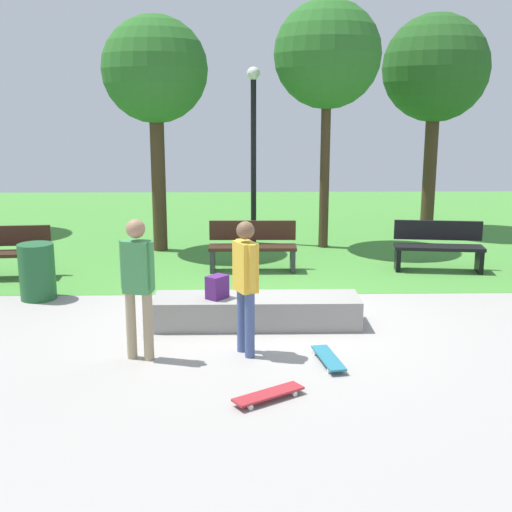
{
  "coord_description": "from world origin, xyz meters",
  "views": [
    {
      "loc": [
        -0.38,
        -9.04,
        2.98
      ],
      "look_at": [
        -0.19,
        0.11,
        0.88
      ],
      "focal_mm": 45.92,
      "sensor_mm": 36.0,
      "label": 1
    }
  ],
  "objects_px": {
    "backpack_on_ledge": "(217,287)",
    "skater_watching": "(246,278)",
    "trash_bin": "(37,272)",
    "park_bench_far_right": "(253,245)",
    "lamp_post": "(253,137)",
    "concrete_ledge": "(257,311)",
    "skateboard_by_ledge": "(328,358)",
    "park_bench_far_left": "(438,245)",
    "tree_young_birch": "(327,56)",
    "park_bench_near_lamppost": "(3,251)",
    "tree_broad_elm": "(155,72)",
    "skateboard_spare": "(269,394)",
    "skater_performing_trick": "(138,279)",
    "tree_leaning_ash": "(436,70)"
  },
  "relations": [
    {
      "from": "park_bench_near_lamppost",
      "to": "tree_young_birch",
      "type": "bearing_deg",
      "value": 22.54
    },
    {
      "from": "park_bench_far_left",
      "to": "trash_bin",
      "type": "height_order",
      "value": "park_bench_far_left"
    },
    {
      "from": "concrete_ledge",
      "to": "park_bench_near_lamppost",
      "type": "distance_m",
      "value": 5.16
    },
    {
      "from": "backpack_on_ledge",
      "to": "lamp_post",
      "type": "xyz_separation_m",
      "value": [
        0.59,
        5.66,
        1.76
      ]
    },
    {
      "from": "tree_broad_elm",
      "to": "tree_leaning_ash",
      "type": "relative_size",
      "value": 0.94
    },
    {
      "from": "concrete_ledge",
      "to": "park_bench_far_left",
      "type": "xyz_separation_m",
      "value": [
        3.41,
        3.03,
        0.28
      ]
    },
    {
      "from": "skater_watching",
      "to": "skateboard_by_ledge",
      "type": "distance_m",
      "value": 1.37
    },
    {
      "from": "skateboard_by_ledge",
      "to": "tree_young_birch",
      "type": "height_order",
      "value": "tree_young_birch"
    },
    {
      "from": "backpack_on_ledge",
      "to": "park_bench_near_lamppost",
      "type": "height_order",
      "value": "park_bench_near_lamppost"
    },
    {
      "from": "concrete_ledge",
      "to": "trash_bin",
      "type": "distance_m",
      "value": 3.68
    },
    {
      "from": "skater_performing_trick",
      "to": "skater_watching",
      "type": "xyz_separation_m",
      "value": [
        1.27,
        0.13,
        -0.04
      ]
    },
    {
      "from": "park_bench_near_lamppost",
      "to": "lamp_post",
      "type": "relative_size",
      "value": 0.43
    },
    {
      "from": "backpack_on_ledge",
      "to": "skater_watching",
      "type": "bearing_deg",
      "value": 60.78
    },
    {
      "from": "concrete_ledge",
      "to": "lamp_post",
      "type": "relative_size",
      "value": 0.75
    },
    {
      "from": "backpack_on_ledge",
      "to": "skateboard_spare",
      "type": "bearing_deg",
      "value": 54.97
    },
    {
      "from": "park_bench_far_right",
      "to": "trash_bin",
      "type": "distance_m",
      "value": 3.84
    },
    {
      "from": "park_bench_near_lamppost",
      "to": "trash_bin",
      "type": "height_order",
      "value": "park_bench_near_lamppost"
    },
    {
      "from": "park_bench_far_right",
      "to": "tree_young_birch",
      "type": "xyz_separation_m",
      "value": [
        1.55,
        2.03,
        3.49
      ]
    },
    {
      "from": "skateboard_by_ledge",
      "to": "lamp_post",
      "type": "relative_size",
      "value": 0.22
    },
    {
      "from": "concrete_ledge",
      "to": "tree_broad_elm",
      "type": "bearing_deg",
      "value": 111.54
    },
    {
      "from": "skater_performing_trick",
      "to": "trash_bin",
      "type": "bearing_deg",
      "value": 127.94
    },
    {
      "from": "skateboard_spare",
      "to": "park_bench_near_lamppost",
      "type": "height_order",
      "value": "park_bench_near_lamppost"
    },
    {
      "from": "tree_broad_elm",
      "to": "trash_bin",
      "type": "bearing_deg",
      "value": -112.93
    },
    {
      "from": "concrete_ledge",
      "to": "skateboard_by_ledge",
      "type": "distance_m",
      "value": 1.63
    },
    {
      "from": "park_bench_far_right",
      "to": "trash_bin",
      "type": "bearing_deg",
      "value": -152.77
    },
    {
      "from": "skater_watching",
      "to": "tree_broad_elm",
      "type": "xyz_separation_m",
      "value": [
        -1.77,
        5.97,
        2.67
      ]
    },
    {
      "from": "park_bench_far_left",
      "to": "backpack_on_ledge",
      "type": "bearing_deg",
      "value": -141.96
    },
    {
      "from": "skateboard_spare",
      "to": "skateboard_by_ledge",
      "type": "bearing_deg",
      "value": 52.64
    },
    {
      "from": "lamp_post",
      "to": "tree_leaning_ash",
      "type": "bearing_deg",
      "value": 17.47
    },
    {
      "from": "concrete_ledge",
      "to": "skater_watching",
      "type": "relative_size",
      "value": 1.71
    },
    {
      "from": "skateboard_spare",
      "to": "park_bench_near_lamppost",
      "type": "xyz_separation_m",
      "value": [
        -4.48,
        5.05,
        0.42
      ]
    },
    {
      "from": "tree_broad_elm",
      "to": "skateboard_spare",
      "type": "bearing_deg",
      "value": -74.63
    },
    {
      "from": "concrete_ledge",
      "to": "skater_watching",
      "type": "distance_m",
      "value": 1.34
    },
    {
      "from": "skater_performing_trick",
      "to": "tree_broad_elm",
      "type": "bearing_deg",
      "value": 94.68
    },
    {
      "from": "park_bench_near_lamppost",
      "to": "park_bench_far_right",
      "type": "bearing_deg",
      "value": 5.73
    },
    {
      "from": "skater_watching",
      "to": "park_bench_far_left",
      "type": "distance_m",
      "value": 5.47
    },
    {
      "from": "skater_watching",
      "to": "tree_broad_elm",
      "type": "relative_size",
      "value": 0.35
    },
    {
      "from": "skater_watching",
      "to": "park_bench_near_lamppost",
      "type": "height_order",
      "value": "skater_watching"
    },
    {
      "from": "skateboard_spare",
      "to": "tree_young_birch",
      "type": "distance_m",
      "value": 8.6
    },
    {
      "from": "park_bench_near_lamppost",
      "to": "lamp_post",
      "type": "bearing_deg",
      "value": 33.35
    },
    {
      "from": "skateboard_spare",
      "to": "trash_bin",
      "type": "relative_size",
      "value": 0.88
    },
    {
      "from": "skateboard_by_ledge",
      "to": "tree_leaning_ash",
      "type": "relative_size",
      "value": 0.16
    },
    {
      "from": "skateboard_by_ledge",
      "to": "tree_young_birch",
      "type": "bearing_deg",
      "value": 83.68
    },
    {
      "from": "concrete_ledge",
      "to": "skateboard_by_ledge",
      "type": "height_order",
      "value": "concrete_ledge"
    },
    {
      "from": "park_bench_near_lamppost",
      "to": "skater_performing_trick",
      "type": "bearing_deg",
      "value": -52.37
    },
    {
      "from": "skateboard_by_ledge",
      "to": "tree_broad_elm",
      "type": "bearing_deg",
      "value": 113.6
    },
    {
      "from": "tree_leaning_ash",
      "to": "tree_broad_elm",
      "type": "bearing_deg",
      "value": -161.76
    },
    {
      "from": "trash_bin",
      "to": "park_bench_far_right",
      "type": "bearing_deg",
      "value": 27.23
    },
    {
      "from": "skater_performing_trick",
      "to": "tree_young_birch",
      "type": "height_order",
      "value": "tree_young_birch"
    },
    {
      "from": "skater_performing_trick",
      "to": "park_bench_near_lamppost",
      "type": "bearing_deg",
      "value": 127.63
    }
  ]
}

